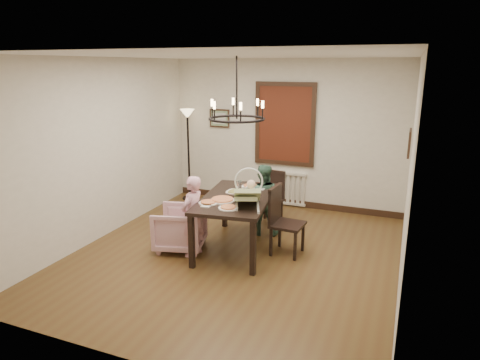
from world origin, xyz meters
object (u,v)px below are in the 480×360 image
Objects in this scene: chair_far at (269,198)px; elderly_woman at (193,223)px; drinking_glass at (248,193)px; seated_man at (262,206)px; dining_table at (237,202)px; chair_right at (288,221)px; armchair at (180,228)px; floor_lamp at (189,156)px; baby_bouncer at (247,193)px.

chair_far is 0.94× the size of elderly_woman.
elderly_woman reaches higher than drinking_glass.
elderly_woman is 1.32m from seated_man.
dining_table is 0.73m from seated_man.
armchair is at bearing 109.17° from chair_right.
elderly_woman is at bearing 44.56° from seated_man.
chair_right is at bearing -35.09° from floor_lamp.
baby_bouncer is 0.44m from drinking_glass.
elderly_woman is at bearing -143.53° from dining_table.
floor_lamp is (-2.00, 1.23, 0.42)m from seated_man.
chair_right is at bearing -1.76° from dining_table.
baby_bouncer is at bearing -70.56° from drinking_glass.
seated_man is at bearing -73.37° from chair_far.
chair_right is at bearing 90.26° from armchair.
baby_bouncer reaches higher than chair_far.
drinking_glass is at bearing 88.37° from baby_bouncer.
chair_far reaches higher than dining_table.
dining_table is 3.24× the size of baby_bouncer.
chair_right is 0.80m from baby_bouncer.
chair_right is 0.56× the size of floor_lamp.
chair_right is at bearing 22.87° from baby_bouncer.
chair_far is 7.43× the size of drinking_glass.
dining_table is 1.91× the size of seated_man.
chair_far is at bearing 75.67° from baby_bouncer.
elderly_woman is at bearing -60.61° from floor_lamp.
chair_far is at bearing -99.54° from seated_man.
dining_table is 1.99× the size of chair_far.
armchair is (-0.78, -0.35, -0.40)m from dining_table.
chair_right is 1.61m from armchair.
armchair is 1.40m from seated_man.
drinking_glass is at bearing 98.32° from chair_right.
dining_table is 14.77× the size of drinking_glass.
dining_table is at bearing 99.57° from chair_right.
armchair is at bearing -163.60° from dining_table.
floor_lamp reaches higher than armchair.
seated_man is (-0.59, 0.59, -0.03)m from chair_right.
armchair is 1.26× the size of baby_bouncer.
chair_far reaches higher than armchair.
elderly_woman is at bearing 117.57° from chair_right.
drinking_glass is at bearing 2.76° from dining_table.
baby_bouncer reaches higher than chair_right.
dining_table is at bearing 98.82° from armchair.
chair_right is at bearing 119.62° from seated_man.
chair_right is 3.19m from floor_lamp.
armchair is 0.40× the size of floor_lamp.
elderly_woman is 1.02× the size of seated_man.
dining_table is 2.56× the size of armchair.
elderly_woman reaches higher than chair_far.
drinking_glass is (0.95, 0.38, 0.54)m from armchair.
dining_table is 0.72m from elderly_woman.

